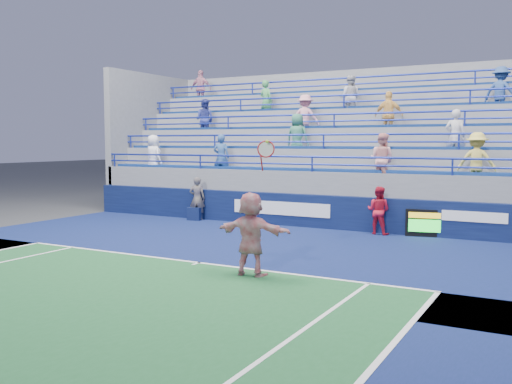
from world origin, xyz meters
The scene contains 8 objects.
ground centered at (0.00, 0.00, 0.00)m, with size 120.00×120.00×0.00m, color #333538.
sponsor_wall centered at (0.00, 6.50, 0.55)m, with size 18.00×0.32×1.10m.
bleacher_stand centered at (0.00, 10.27, 1.54)m, with size 18.00×5.60×6.13m.
serve_speed_board centered at (3.86, 6.34, 0.42)m, with size 1.20×0.37×0.83m.
judge_chair centered at (-4.34, 6.14, 0.27)m, with size 0.57×0.57×0.85m.
tennis_player centered at (1.68, -0.48, 0.90)m, with size 1.69×0.63×2.89m.
line_judge centered at (-4.29, 6.18, 0.79)m, with size 0.58×0.38×1.58m, color #15153A.
ball_girl centered at (2.45, 6.15, 0.74)m, with size 0.72×0.56×1.49m, color red.
Camera 1 is at (7.48, -10.89, 2.84)m, focal length 40.00 mm.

